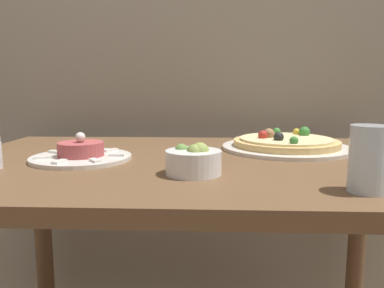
# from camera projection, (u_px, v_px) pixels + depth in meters

# --- Properties ---
(dining_table) EXTENTS (1.25, 0.80, 0.73)m
(dining_table) POSITION_uv_depth(u_px,v_px,m) (193.00, 196.00, 0.97)
(dining_table) COLOR brown
(dining_table) RESTS_ON ground_plane
(pizza_plate) EXTENTS (0.37, 0.37, 0.06)m
(pizza_plate) POSITION_uv_depth(u_px,v_px,m) (286.00, 144.00, 1.10)
(pizza_plate) COLOR silver
(pizza_plate) RESTS_ON dining_table
(tartare_plate) EXTENTS (0.25, 0.25, 0.07)m
(tartare_plate) POSITION_uv_depth(u_px,v_px,m) (81.00, 154.00, 0.94)
(tartare_plate) COLOR silver
(tartare_plate) RESTS_ON dining_table
(small_bowl) EXTENTS (0.12, 0.12, 0.07)m
(small_bowl) POSITION_uv_depth(u_px,v_px,m) (194.00, 160.00, 0.78)
(small_bowl) COLOR white
(small_bowl) RESTS_ON dining_table
(drinking_glass) EXTENTS (0.07, 0.07, 0.12)m
(drinking_glass) POSITION_uv_depth(u_px,v_px,m) (369.00, 159.00, 0.65)
(drinking_glass) COLOR silver
(drinking_glass) RESTS_ON dining_table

